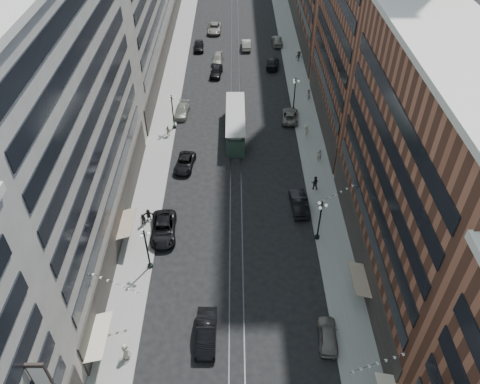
{
  "coord_description": "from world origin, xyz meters",
  "views": [
    {
      "loc": [
        0.06,
        -4.69,
        38.86
      ],
      "look_at": [
        0.46,
        34.46,
        5.0
      ],
      "focal_mm": 35.0,
      "sensor_mm": 36.0,
      "label": 1
    }
  ],
  "objects_px": {
    "car_5": "(206,333)",
    "pedestrian_7": "(315,183)",
    "car_13": "(216,71)",
    "car_extra_0": "(218,58)",
    "car_2": "(163,229)",
    "pedestrian_extra_2": "(308,94)",
    "pedestrian_1": "(126,351)",
    "car_extra_2": "(214,28)",
    "lamppost_sw_far": "(147,248)",
    "car_14": "(246,44)",
    "lamppost_se_mid": "(295,93)",
    "car_12": "(272,63)",
    "car_extra_1": "(277,40)",
    "car_4": "(328,335)",
    "pedestrian_9": "(299,56)",
    "lamppost_se_far": "(320,219)",
    "car_10": "(299,203)",
    "pedestrian_extra_0": "(306,130)",
    "car_7": "(185,163)",
    "car_9": "(199,46)",
    "streetcar": "(235,124)",
    "lamppost_sw_mid": "(173,111)",
    "car_11": "(290,116)",
    "pedestrian_6": "(168,131)",
    "car_8": "(182,111)"
  },
  "relations": [
    {
      "from": "pedestrian_9",
      "to": "lamppost_se_far",
      "type": "bearing_deg",
      "value": -108.88
    },
    {
      "from": "car_8",
      "to": "car_11",
      "type": "xyz_separation_m",
      "value": [
        16.8,
        -1.61,
        0.01
      ]
    },
    {
      "from": "lamppost_se_mid",
      "to": "pedestrian_9",
      "type": "xyz_separation_m",
      "value": [
        2.68,
        17.51,
        -2.0
      ]
    },
    {
      "from": "car_14",
      "to": "pedestrian_extra_2",
      "type": "height_order",
      "value": "pedestrian_extra_2"
    },
    {
      "from": "lamppost_sw_mid",
      "to": "car_11",
      "type": "bearing_deg",
      "value": 7.51
    },
    {
      "from": "lamppost_sw_far",
      "to": "car_10",
      "type": "bearing_deg",
      "value": 28.48
    },
    {
      "from": "car_5",
      "to": "pedestrian_6",
      "type": "height_order",
      "value": "pedestrian_6"
    },
    {
      "from": "lamppost_se_mid",
      "to": "car_7",
      "type": "distance_m",
      "value": 21.8
    },
    {
      "from": "car_5",
      "to": "pedestrian_7",
      "type": "relative_size",
      "value": 2.75
    },
    {
      "from": "lamppost_se_far",
      "to": "pedestrian_7",
      "type": "bearing_deg",
      "value": 84.82
    },
    {
      "from": "pedestrian_9",
      "to": "car_4",
      "type": "bearing_deg",
      "value": -108.92
    },
    {
      "from": "car_extra_1",
      "to": "car_extra_2",
      "type": "xyz_separation_m",
      "value": [
        -12.7,
        6.55,
        -0.04
      ]
    },
    {
      "from": "lamppost_sw_far",
      "to": "car_extra_0",
      "type": "relative_size",
      "value": 1.16
    },
    {
      "from": "car_12",
      "to": "pedestrian_7",
      "type": "bearing_deg",
      "value": 102.94
    },
    {
      "from": "car_12",
      "to": "car_extra_1",
      "type": "xyz_separation_m",
      "value": [
        1.56,
        10.0,
        0.09
      ]
    },
    {
      "from": "car_13",
      "to": "car_extra_0",
      "type": "distance_m",
      "value": 5.3
    },
    {
      "from": "car_extra_1",
      "to": "car_7",
      "type": "bearing_deg",
      "value": 68.13
    },
    {
      "from": "car_2",
      "to": "pedestrian_extra_2",
      "type": "xyz_separation_m",
      "value": [
        20.21,
        30.5,
        0.19
      ]
    },
    {
      "from": "car_8",
      "to": "car_9",
      "type": "distance_m",
      "value": 24.21
    },
    {
      "from": "lamppost_se_far",
      "to": "car_extra_0",
      "type": "xyz_separation_m",
      "value": [
        -12.47,
        45.52,
        -2.29
      ]
    },
    {
      "from": "pedestrian_6",
      "to": "car_2",
      "type": "bearing_deg",
      "value": 118.14
    },
    {
      "from": "streetcar",
      "to": "car_10",
      "type": "height_order",
      "value": "streetcar"
    },
    {
      "from": "streetcar",
      "to": "car_4",
      "type": "height_order",
      "value": "streetcar"
    },
    {
      "from": "lamppost_sw_far",
      "to": "car_14",
      "type": "xyz_separation_m",
      "value": [
        11.4,
        55.65,
        -2.29
      ]
    },
    {
      "from": "pedestrian_1",
      "to": "car_14",
      "type": "distance_m",
      "value": 67.26
    },
    {
      "from": "car_14",
      "to": "car_extra_0",
      "type": "xyz_separation_m",
      "value": [
        -5.47,
        -6.13,
        0.01
      ]
    },
    {
      "from": "lamppost_se_far",
      "to": "car_8",
      "type": "height_order",
      "value": "lamppost_se_far"
    },
    {
      "from": "pedestrian_extra_2",
      "to": "car_9",
      "type": "bearing_deg",
      "value": -85.71
    },
    {
      "from": "pedestrian_extra_2",
      "to": "car_extra_1",
      "type": "bearing_deg",
      "value": -120.61
    },
    {
      "from": "streetcar",
      "to": "car_9",
      "type": "height_order",
      "value": "streetcar"
    },
    {
      "from": "car_2",
      "to": "pedestrian_7",
      "type": "bearing_deg",
      "value": 19.54
    },
    {
      "from": "car_extra_2",
      "to": "pedestrian_6",
      "type": "bearing_deg",
      "value": -96.56
    },
    {
      "from": "car_4",
      "to": "pedestrian_extra_2",
      "type": "height_order",
      "value": "pedestrian_extra_2"
    },
    {
      "from": "pedestrian_1",
      "to": "car_extra_2",
      "type": "relative_size",
      "value": 0.33
    },
    {
      "from": "car_10",
      "to": "pedestrian_extra_0",
      "type": "relative_size",
      "value": 2.8
    },
    {
      "from": "car_7",
      "to": "lamppost_se_far",
      "type": "bearing_deg",
      "value": -32.45
    },
    {
      "from": "car_8",
      "to": "car_5",
      "type": "bearing_deg",
      "value": -76.87
    },
    {
      "from": "car_4",
      "to": "car_extra_0",
      "type": "bearing_deg",
      "value": -74.47
    },
    {
      "from": "car_extra_1",
      "to": "pedestrian_extra_2",
      "type": "relative_size",
      "value": 2.84
    },
    {
      "from": "lamppost_sw_mid",
      "to": "pedestrian_7",
      "type": "relative_size",
      "value": 2.87
    },
    {
      "from": "pedestrian_1",
      "to": "pedestrian_6",
      "type": "distance_m",
      "value": 35.39
    },
    {
      "from": "pedestrian_1",
      "to": "car_14",
      "type": "bearing_deg",
      "value": -77.6
    },
    {
      "from": "car_2",
      "to": "car_extra_1",
      "type": "height_order",
      "value": "car_extra_1"
    },
    {
      "from": "lamppost_se_mid",
      "to": "pedestrian_extra_2",
      "type": "bearing_deg",
      "value": 51.53
    },
    {
      "from": "car_2",
      "to": "car_14",
      "type": "height_order",
      "value": "car_2"
    },
    {
      "from": "car_9",
      "to": "car_13",
      "type": "relative_size",
      "value": 0.96
    },
    {
      "from": "car_2",
      "to": "car_12",
      "type": "distance_m",
      "value": 45.07
    },
    {
      "from": "lamppost_se_mid",
      "to": "car_10",
      "type": "bearing_deg",
      "value": -93.85
    },
    {
      "from": "car_12",
      "to": "pedestrian_6",
      "type": "xyz_separation_m",
      "value": [
        -16.67,
        -22.51,
        0.22
      ]
    },
    {
      "from": "lamppost_sw_mid",
      "to": "car_2",
      "type": "distance_m",
      "value": 22.21
    }
  ]
}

